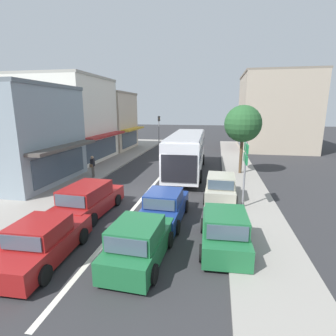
{
  "coord_description": "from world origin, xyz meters",
  "views": [
    {
      "loc": [
        4.23,
        -14.49,
        5.26
      ],
      "look_at": [
        0.99,
        2.92,
        1.2
      ],
      "focal_mm": 28.0,
      "sensor_mm": 36.0,
      "label": 1
    }
  ],
  "objects_px": {
    "sedan_behind_bus_near": "(164,207)",
    "parked_hatchback_kerb_second": "(221,188)",
    "wagon_adjacent_lane_lead": "(89,200)",
    "directional_road_sign": "(246,159)",
    "sedan_queue_far_back": "(42,242)",
    "city_bus": "(187,150)",
    "parked_hatchback_kerb_front": "(224,231)",
    "street_tree_right": "(243,124)",
    "hatchback_behind_bus_mid": "(139,243)",
    "traffic_light_downstreet": "(159,126)",
    "pedestrian_with_handbag_near": "(93,165)"
  },
  "relations": [
    {
      "from": "parked_hatchback_kerb_second",
      "to": "traffic_light_downstreet",
      "type": "bearing_deg",
      "value": 111.69
    },
    {
      "from": "sedan_behind_bus_near",
      "to": "sedan_queue_far_back",
      "type": "xyz_separation_m",
      "value": [
        -3.56,
        -4.04,
        0.0
      ]
    },
    {
      "from": "wagon_adjacent_lane_lead",
      "to": "hatchback_behind_bus_mid",
      "type": "height_order",
      "value": "wagon_adjacent_lane_lead"
    },
    {
      "from": "wagon_adjacent_lane_lead",
      "to": "street_tree_right",
      "type": "distance_m",
      "value": 13.25
    },
    {
      "from": "sedan_behind_bus_near",
      "to": "parked_hatchback_kerb_second",
      "type": "xyz_separation_m",
      "value": [
        2.66,
        3.51,
        0.05
      ]
    },
    {
      "from": "hatchback_behind_bus_mid",
      "to": "sedan_behind_bus_near",
      "type": "bearing_deg",
      "value": 87.08
    },
    {
      "from": "parked_hatchback_kerb_front",
      "to": "directional_road_sign",
      "type": "relative_size",
      "value": 1.04
    },
    {
      "from": "hatchback_behind_bus_mid",
      "to": "city_bus",
      "type": "bearing_deg",
      "value": 89.47
    },
    {
      "from": "parked_hatchback_kerb_front",
      "to": "traffic_light_downstreet",
      "type": "relative_size",
      "value": 0.9
    },
    {
      "from": "sedan_behind_bus_near",
      "to": "street_tree_right",
      "type": "height_order",
      "value": "street_tree_right"
    },
    {
      "from": "parked_hatchback_kerb_second",
      "to": "sedan_queue_far_back",
      "type": "bearing_deg",
      "value": -129.5
    },
    {
      "from": "hatchback_behind_bus_mid",
      "to": "sedan_queue_far_back",
      "type": "bearing_deg",
      "value": -171.4
    },
    {
      "from": "sedan_behind_bus_near",
      "to": "city_bus",
      "type": "bearing_deg",
      "value": 90.33
    },
    {
      "from": "parked_hatchback_kerb_second",
      "to": "street_tree_right",
      "type": "relative_size",
      "value": 0.68
    },
    {
      "from": "parked_hatchback_kerb_front",
      "to": "parked_hatchback_kerb_second",
      "type": "bearing_deg",
      "value": 90.92
    },
    {
      "from": "wagon_adjacent_lane_lead",
      "to": "sedan_behind_bus_near",
      "type": "bearing_deg",
      "value": -0.98
    },
    {
      "from": "hatchback_behind_bus_mid",
      "to": "parked_hatchback_kerb_second",
      "type": "relative_size",
      "value": 1.01
    },
    {
      "from": "hatchback_behind_bus_mid",
      "to": "parked_hatchback_kerb_front",
      "type": "xyz_separation_m",
      "value": [
        2.93,
        1.46,
        0.0
      ]
    },
    {
      "from": "wagon_adjacent_lane_lead",
      "to": "directional_road_sign",
      "type": "height_order",
      "value": "directional_road_sign"
    },
    {
      "from": "traffic_light_downstreet",
      "to": "sedan_behind_bus_near",
      "type": "bearing_deg",
      "value": -76.98
    },
    {
      "from": "city_bus",
      "to": "parked_hatchback_kerb_second",
      "type": "height_order",
      "value": "city_bus"
    },
    {
      "from": "sedan_queue_far_back",
      "to": "parked_hatchback_kerb_second",
      "type": "height_order",
      "value": "parked_hatchback_kerb_second"
    },
    {
      "from": "parked_hatchback_kerb_front",
      "to": "parked_hatchback_kerb_second",
      "type": "xyz_separation_m",
      "value": [
        -0.09,
        5.58,
        0.0
      ]
    },
    {
      "from": "parked_hatchback_kerb_second",
      "to": "traffic_light_downstreet",
      "type": "height_order",
      "value": "traffic_light_downstreet"
    },
    {
      "from": "wagon_adjacent_lane_lead",
      "to": "directional_road_sign",
      "type": "xyz_separation_m",
      "value": [
        7.69,
        2.09,
        1.96
      ]
    },
    {
      "from": "wagon_adjacent_lane_lead",
      "to": "directional_road_sign",
      "type": "relative_size",
      "value": 1.27
    },
    {
      "from": "parked_hatchback_kerb_front",
      "to": "street_tree_right",
      "type": "xyz_separation_m",
      "value": [
        1.54,
        12.03,
        3.34
      ]
    },
    {
      "from": "sedan_queue_far_back",
      "to": "street_tree_right",
      "type": "relative_size",
      "value": 0.77
    },
    {
      "from": "sedan_queue_far_back",
      "to": "directional_road_sign",
      "type": "height_order",
      "value": "directional_road_sign"
    },
    {
      "from": "city_bus",
      "to": "pedestrian_with_handbag_near",
      "type": "xyz_separation_m",
      "value": [
        -6.74,
        -3.3,
        -0.81
      ]
    },
    {
      "from": "sedan_behind_bus_near",
      "to": "parked_hatchback_kerb_front",
      "type": "relative_size",
      "value": 1.13
    },
    {
      "from": "city_bus",
      "to": "street_tree_right",
      "type": "relative_size",
      "value": 1.98
    },
    {
      "from": "parked_hatchback_kerb_second",
      "to": "wagon_adjacent_lane_lead",
      "type": "bearing_deg",
      "value": -152.26
    },
    {
      "from": "wagon_adjacent_lane_lead",
      "to": "sedan_queue_far_back",
      "type": "bearing_deg",
      "value": -85.52
    },
    {
      "from": "sedan_behind_bus_near",
      "to": "hatchback_behind_bus_mid",
      "type": "bearing_deg",
      "value": -92.92
    },
    {
      "from": "wagon_adjacent_lane_lead",
      "to": "traffic_light_downstreet",
      "type": "bearing_deg",
      "value": 94.13
    },
    {
      "from": "sedan_behind_bus_near",
      "to": "parked_hatchback_kerb_front",
      "type": "xyz_separation_m",
      "value": [
        2.75,
        -2.07,
        0.05
      ]
    },
    {
      "from": "street_tree_right",
      "to": "sedan_queue_far_back",
      "type": "bearing_deg",
      "value": -119.28
    },
    {
      "from": "sedan_behind_bus_near",
      "to": "wagon_adjacent_lane_lead",
      "type": "relative_size",
      "value": 0.93
    },
    {
      "from": "hatchback_behind_bus_mid",
      "to": "street_tree_right",
      "type": "bearing_deg",
      "value": 71.65
    },
    {
      "from": "hatchback_behind_bus_mid",
      "to": "sedan_queue_far_back",
      "type": "relative_size",
      "value": 0.89
    },
    {
      "from": "wagon_adjacent_lane_lead",
      "to": "pedestrian_with_handbag_near",
      "type": "xyz_separation_m",
      "value": [
        -2.92,
        6.36,
        0.32
      ]
    },
    {
      "from": "parked_hatchback_kerb_front",
      "to": "directional_road_sign",
      "type": "bearing_deg",
      "value": 75.93
    },
    {
      "from": "parked_hatchback_kerb_second",
      "to": "sedan_behind_bus_near",
      "type": "bearing_deg",
      "value": -127.23
    },
    {
      "from": "wagon_adjacent_lane_lead",
      "to": "hatchback_behind_bus_mid",
      "type": "relative_size",
      "value": 1.21
    },
    {
      "from": "city_bus",
      "to": "wagon_adjacent_lane_lead",
      "type": "relative_size",
      "value": 2.38
    },
    {
      "from": "sedan_queue_far_back",
      "to": "street_tree_right",
      "type": "bearing_deg",
      "value": 60.72
    },
    {
      "from": "parked_hatchback_kerb_front",
      "to": "sedan_queue_far_back",
      "type": "bearing_deg",
      "value": -162.67
    },
    {
      "from": "parked_hatchback_kerb_second",
      "to": "parked_hatchback_kerb_front",
      "type": "bearing_deg",
      "value": -89.08
    },
    {
      "from": "directional_road_sign",
      "to": "traffic_light_downstreet",
      "type": "bearing_deg",
      "value": 113.05
    }
  ]
}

